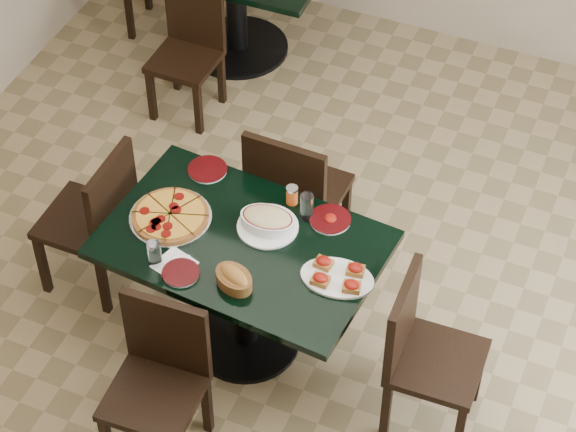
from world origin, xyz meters
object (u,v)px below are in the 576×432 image
at_px(bread_basket, 234,278).
at_px(bruschetta_platter, 337,276).
at_px(chair_left, 97,215).
at_px(lasagna_casserole, 268,221).
at_px(chair_right, 421,348).
at_px(main_table, 243,267).
at_px(chair_near, 160,373).
at_px(back_chair_near, 190,45).
at_px(chair_far, 293,192).
at_px(pepperoni_pizza, 170,216).

bearing_deg(bread_basket, bruschetta_platter, 51.37).
xyz_separation_m(chair_left, lasagna_casserole, (0.92, 0.05, 0.29)).
bearing_deg(chair_right, chair_left, 83.04).
xyz_separation_m(main_table, bread_basket, (0.08, -0.25, 0.22)).
xyz_separation_m(chair_left, bruschetta_platter, (1.34, -0.12, 0.27)).
height_order(main_table, chair_left, chair_left).
xyz_separation_m(main_table, chair_near, (-0.11, -0.65, -0.08)).
bearing_deg(bread_basket, chair_right, 36.98).
relative_size(main_table, bruschetta_platter, 3.76).
xyz_separation_m(chair_near, lasagna_casserole, (0.19, 0.78, 0.31)).
bearing_deg(main_table, bread_basket, -68.35).
bearing_deg(chair_left, back_chair_near, -171.28).
xyz_separation_m(chair_far, lasagna_casserole, (0.07, -0.47, 0.26)).
bearing_deg(pepperoni_pizza, chair_left, 170.91).
bearing_deg(chair_near, chair_right, 26.49).
distance_m(main_table, bruschetta_platter, 0.53).
height_order(chair_near, pepperoni_pizza, chair_near).
bearing_deg(chair_near, back_chair_near, 110.48).
relative_size(main_table, bread_basket, 5.76).
relative_size(chair_right, lasagna_casserole, 3.03).
bearing_deg(chair_near, main_table, 77.17).
height_order(pepperoni_pizza, lasagna_casserole, lasagna_casserole).
height_order(back_chair_near, pepperoni_pizza, back_chair_near).
bearing_deg(pepperoni_pizza, back_chair_near, 114.28).
distance_m(chair_right, pepperoni_pizza, 1.33).
xyz_separation_m(lasagna_casserole, bruschetta_platter, (0.42, -0.17, -0.02)).
xyz_separation_m(chair_near, pepperoni_pizza, (-0.26, 0.66, 0.28)).
relative_size(chair_left, pepperoni_pizza, 2.30).
distance_m(main_table, chair_right, 0.93).
xyz_separation_m(main_table, chair_right, (0.92, -0.07, -0.08)).
distance_m(main_table, pepperoni_pizza, 0.42).
distance_m(chair_near, back_chair_near, 2.44).
distance_m(chair_far, lasagna_casserole, 0.54).
bearing_deg(chair_near, bruschetta_platter, 42.29).
bearing_deg(bruschetta_platter, chair_left, 169.89).
distance_m(chair_right, back_chair_near, 2.60).
bearing_deg(chair_near, lasagna_casserole, 73.54).
relative_size(chair_left, bruschetta_platter, 2.52).
bearing_deg(lasagna_casserole, chair_left, 178.48).
height_order(lasagna_casserole, bruschetta_platter, lasagna_casserole).
bearing_deg(chair_far, main_table, 90.79).
relative_size(chair_right, pepperoni_pizza, 2.24).
height_order(back_chair_near, bread_basket, bread_basket).
distance_m(chair_right, chair_left, 1.78).
bearing_deg(bruschetta_platter, lasagna_casserole, 152.83).
bearing_deg(pepperoni_pizza, chair_near, -68.21).
relative_size(chair_near, bruschetta_platter, 2.42).
bearing_deg(chair_right, main_table, 83.54).
relative_size(chair_near, chair_right, 0.99).
bearing_deg(back_chair_near, chair_near, -65.89).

